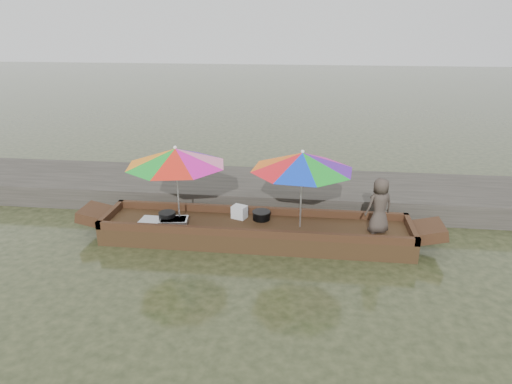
# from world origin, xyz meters

# --- Properties ---
(water) EXTENTS (80.00, 80.00, 0.00)m
(water) POSITION_xyz_m (0.00, 0.00, 0.00)
(water) COLOR black
(water) RESTS_ON ground
(dock) EXTENTS (22.00, 2.20, 0.50)m
(dock) POSITION_xyz_m (0.00, 2.20, 0.25)
(dock) COLOR #2D2B26
(dock) RESTS_ON ground
(boat_hull) EXTENTS (6.06, 1.20, 0.35)m
(boat_hull) POSITION_xyz_m (0.00, 0.00, 0.17)
(boat_hull) COLOR #352414
(boat_hull) RESTS_ON water
(cooking_pot) EXTENTS (0.34, 0.34, 0.18)m
(cooking_pot) POSITION_xyz_m (-1.79, -0.02, 0.44)
(cooking_pot) COLOR black
(cooking_pot) RESTS_ON boat_hull
(tray_crayfish) EXTENTS (0.60, 0.45, 0.09)m
(tray_crayfish) POSITION_xyz_m (-1.62, -0.12, 0.39)
(tray_crayfish) COLOR silver
(tray_crayfish) RESTS_ON boat_hull
(tray_scallop) EXTENTS (0.57, 0.41, 0.06)m
(tray_scallop) POSITION_xyz_m (-2.02, -0.13, 0.38)
(tray_scallop) COLOR silver
(tray_scallop) RESTS_ON boat_hull
(charcoal_grill) EXTENTS (0.35, 0.35, 0.16)m
(charcoal_grill) POSITION_xyz_m (0.09, 0.26, 0.43)
(charcoal_grill) COLOR black
(charcoal_grill) RESTS_ON boat_hull
(supply_bag) EXTENTS (0.34, 0.31, 0.26)m
(supply_bag) POSITION_xyz_m (-0.36, 0.29, 0.48)
(supply_bag) COLOR silver
(supply_bag) RESTS_ON boat_hull
(vendor) EXTENTS (0.63, 0.54, 1.08)m
(vendor) POSITION_xyz_m (2.34, -0.05, 0.89)
(vendor) COLOR #3B322B
(vendor) RESTS_ON boat_hull
(umbrella_bow) EXTENTS (2.30, 2.30, 1.55)m
(umbrella_bow) POSITION_xyz_m (-1.54, 0.00, 1.12)
(umbrella_bow) COLOR pink
(umbrella_bow) RESTS_ON boat_hull
(umbrella_stern) EXTENTS (2.43, 2.43, 1.55)m
(umbrella_stern) POSITION_xyz_m (0.88, 0.00, 1.12)
(umbrella_stern) COLOR #E5149D
(umbrella_stern) RESTS_ON boat_hull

